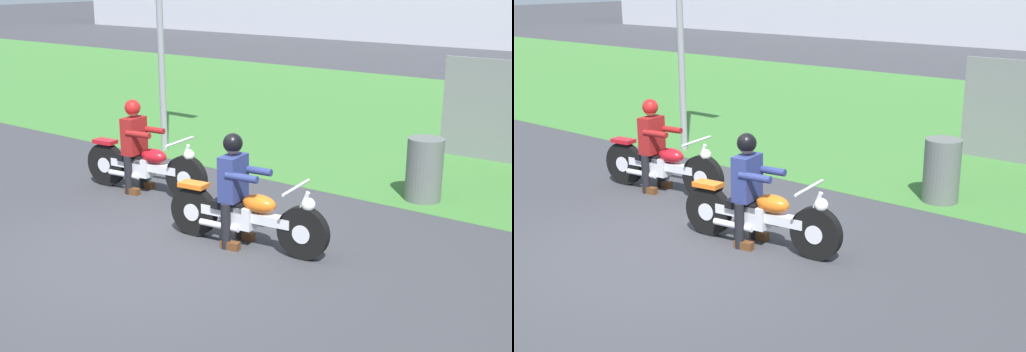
% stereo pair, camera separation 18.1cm
% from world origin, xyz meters
% --- Properties ---
extents(ground, '(120.00, 120.00, 0.00)m').
position_xyz_m(ground, '(0.00, 0.00, 0.00)').
color(ground, '#38383D').
extents(grass_verge, '(60.00, 12.00, 0.01)m').
position_xyz_m(grass_verge, '(0.00, 9.22, 0.00)').
color(grass_verge, '#3D7533').
rests_on(grass_verge, ground).
extents(motorcycle_lead, '(2.17, 0.66, 0.88)m').
position_xyz_m(motorcycle_lead, '(0.78, 0.80, 0.39)').
color(motorcycle_lead, black).
rests_on(motorcycle_lead, ground).
extents(rider_lead, '(0.58, 0.50, 1.40)m').
position_xyz_m(rider_lead, '(0.61, 0.78, 0.82)').
color(rider_lead, black).
rests_on(rider_lead, ground).
extents(motorcycle_follow, '(2.21, 0.66, 0.90)m').
position_xyz_m(motorcycle_follow, '(-1.75, 1.58, 0.41)').
color(motorcycle_follow, black).
rests_on(motorcycle_follow, ground).
extents(rider_follow, '(0.58, 0.50, 1.42)m').
position_xyz_m(rider_follow, '(-1.92, 1.57, 0.83)').
color(rider_follow, black).
rests_on(rider_follow, ground).
extents(trash_can, '(0.53, 0.53, 0.93)m').
position_xyz_m(trash_can, '(1.79, 3.76, 0.47)').
color(trash_can, '#595E5B').
rests_on(trash_can, ground).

